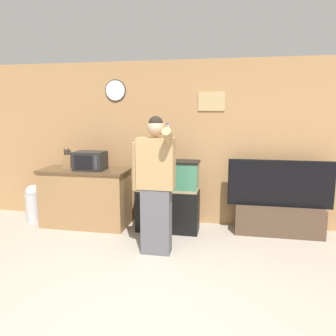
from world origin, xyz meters
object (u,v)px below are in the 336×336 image
object	(u,v)px
knife_block	(68,161)
trash_bin	(34,203)
microwave	(90,161)
aquarium_on_stand	(168,196)
counter_island	(86,197)
person_standing	(155,184)
tv_on_stand	(279,212)

from	to	relation	value
knife_block	trash_bin	distance (m)	0.96
microwave	aquarium_on_stand	xyz separation A→B (m)	(1.21, 0.05, -0.51)
counter_island	aquarium_on_stand	world-z (taller)	aquarium_on_stand
microwave	trash_bin	world-z (taller)	microwave
microwave	person_standing	world-z (taller)	person_standing
knife_block	trash_bin	world-z (taller)	knife_block
counter_island	tv_on_stand	bearing A→B (deg)	3.71
counter_island	person_standing	bearing A→B (deg)	-31.16
trash_bin	tv_on_stand	bearing A→B (deg)	2.70
tv_on_stand	person_standing	xyz separation A→B (m)	(-1.65, -1.00, 0.59)
counter_island	aquarium_on_stand	bearing A→B (deg)	0.26
microwave	knife_block	xyz separation A→B (m)	(-0.41, 0.06, -0.03)
aquarium_on_stand	person_standing	world-z (taller)	person_standing
counter_island	aquarium_on_stand	distance (m)	1.34
counter_island	person_standing	distance (m)	1.62
microwave	knife_block	bearing A→B (deg)	171.63
counter_island	microwave	distance (m)	0.61
person_standing	trash_bin	world-z (taller)	person_standing
knife_block	tv_on_stand	world-z (taller)	knife_block
microwave	knife_block	world-z (taller)	knife_block
counter_island	trash_bin	world-z (taller)	counter_island
counter_island	tv_on_stand	size ratio (longest dim) A/B	0.92
knife_block	person_standing	size ratio (longest dim) A/B	0.18
microwave	trash_bin	bearing A→B (deg)	177.12
counter_island	aquarium_on_stand	size ratio (longest dim) A/B	1.27
knife_block	aquarium_on_stand	xyz separation A→B (m)	(1.62, -0.01, -0.48)
person_standing	trash_bin	xyz separation A→B (m)	(-2.27, 0.81, -0.60)
microwave	tv_on_stand	bearing A→B (deg)	4.75
counter_island	trash_bin	distance (m)	0.94
microwave	aquarium_on_stand	distance (m)	1.32
knife_block	person_standing	xyz separation A→B (m)	(1.62, -0.82, -0.11)
knife_block	trash_bin	xyz separation A→B (m)	(-0.64, -0.01, -0.71)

